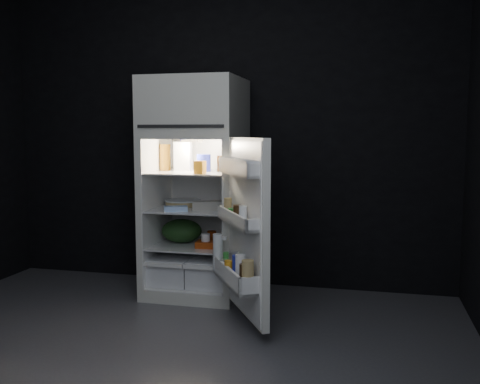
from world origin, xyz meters
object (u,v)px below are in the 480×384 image
(egg_carton, at_px, (209,206))
(yogurt_tray, at_px, (213,245))
(fridge_door, at_px, (244,231))
(refrigerator, at_px, (196,180))
(milk_jug, at_px, (183,156))

(egg_carton, distance_m, yogurt_tray, 0.31)
(fridge_door, xyz_separation_m, yogurt_tray, (-0.38, 0.55, -0.23))
(egg_carton, height_order, yogurt_tray, egg_carton)
(egg_carton, bearing_deg, refrigerator, 122.95)
(milk_jug, distance_m, yogurt_tray, 0.78)
(refrigerator, bearing_deg, egg_carton, -40.99)
(yogurt_tray, bearing_deg, milk_jug, 146.20)
(fridge_door, bearing_deg, milk_jug, 133.64)
(refrigerator, distance_m, egg_carton, 0.28)
(fridge_door, bearing_deg, yogurt_tray, 124.91)
(refrigerator, height_order, egg_carton, refrigerator)
(refrigerator, height_order, yogurt_tray, refrigerator)
(refrigerator, xyz_separation_m, milk_jug, (-0.12, 0.02, 0.19))
(milk_jug, bearing_deg, fridge_door, -54.27)
(refrigerator, bearing_deg, fridge_door, -50.96)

